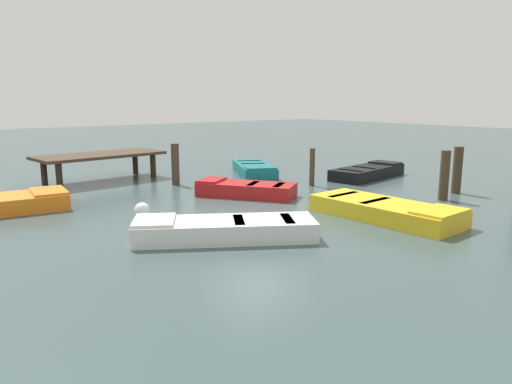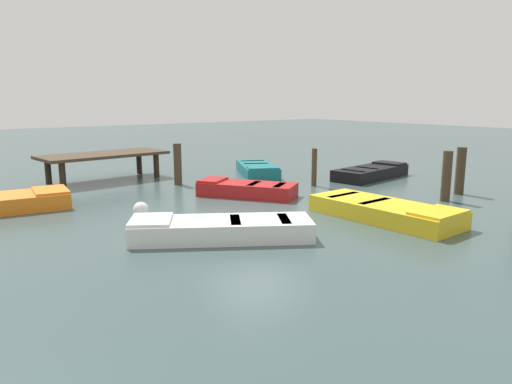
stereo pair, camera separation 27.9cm
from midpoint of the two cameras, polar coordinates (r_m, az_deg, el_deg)
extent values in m
plane|color=#384C4C|center=(12.85, -0.62, -1.53)|extent=(80.00, 80.00, 0.00)
cube|color=#423323|center=(17.35, -18.61, 4.20)|extent=(4.41, 2.23, 0.10)
cylinder|color=#2E2318|center=(18.73, -14.67, 3.42)|extent=(0.20, 0.20, 0.85)
cylinder|color=#2E2318|center=(17.66, -12.66, 3.07)|extent=(0.20, 0.20, 0.85)
cylinder|color=#2E2318|center=(17.34, -24.47, 2.19)|extent=(0.20, 0.20, 0.85)
cylinder|color=#2E2318|center=(16.18, -22.96, 1.74)|extent=(0.20, 0.20, 0.85)
cube|color=#14666B|center=(17.89, -0.69, 2.71)|extent=(2.41, 3.22, 0.40)
cube|color=beige|center=(17.87, -0.69, 3.15)|extent=(1.97, 2.70, 0.04)
cube|color=#14666B|center=(16.72, 0.05, 2.92)|extent=(1.25, 1.07, 0.06)
cube|color=#9B9789|center=(18.09, -0.82, 3.38)|extent=(0.92, 0.59, 0.04)
cube|color=#9B9789|center=(18.89, -1.27, 3.71)|extent=(0.92, 0.59, 0.04)
cube|color=gold|center=(11.71, 14.45, -2.14)|extent=(1.55, 3.64, 0.40)
cube|color=#4C3319|center=(11.68, 14.49, -1.47)|extent=(1.22, 3.09, 0.04)
cube|color=gold|center=(10.95, 20.48, -2.18)|extent=(1.29, 0.84, 0.06)
cube|color=#42301E|center=(11.83, 13.44, -1.07)|extent=(1.10, 0.25, 0.04)
cube|color=#42301E|center=(12.42, 9.78, -0.35)|extent=(1.10, 0.25, 0.04)
cube|color=maroon|center=(13.92, -1.74, 0.29)|extent=(2.47, 2.93, 0.40)
cube|color=black|center=(13.90, -1.75, 0.85)|extent=(2.04, 2.45, 0.04)
cube|color=maroon|center=(14.28, -5.91, 1.44)|extent=(1.14, 1.05, 0.06)
cube|color=black|center=(13.82, -0.92, 0.97)|extent=(0.80, 0.63, 0.04)
cube|color=black|center=(13.60, 2.17, 0.79)|extent=(0.80, 0.63, 0.04)
cube|color=orange|center=(13.70, -24.11, 0.11)|extent=(0.97, 1.36, 0.06)
cube|color=black|center=(17.63, 12.75, 2.31)|extent=(3.43, 1.68, 0.40)
cube|color=gray|center=(17.61, 12.77, 2.76)|extent=(2.91, 1.34, 0.04)
cube|color=black|center=(18.71, 14.81, 3.42)|extent=(0.88, 1.18, 0.06)
cube|color=#776E5D|center=(17.40, 12.36, 2.81)|extent=(0.34, 0.96, 0.04)
cube|color=#776E5D|center=(16.64, 10.74, 2.51)|extent=(0.34, 0.96, 0.04)
cube|color=silver|center=(9.73, -4.51, -4.50)|extent=(3.70, 2.88, 0.40)
cube|color=#334772|center=(9.70, -4.52, -3.70)|extent=(3.10, 2.38, 0.04)
cube|color=silver|center=(9.74, -12.93, -3.34)|extent=(1.22, 1.29, 0.06)
cube|color=navy|center=(9.70, -2.91, -3.43)|extent=(0.63, 0.86, 0.04)
cube|color=navy|center=(9.80, 2.96, -3.27)|extent=(0.63, 0.86, 0.04)
cylinder|color=#423323|center=(15.65, 6.23, 2.98)|extent=(0.17, 0.17, 1.23)
cylinder|color=#423323|center=(15.47, 22.48, 2.43)|extent=(0.27, 0.27, 1.41)
cylinder|color=#423323|center=(14.27, 21.10, 1.86)|extent=(0.26, 0.26, 1.41)
cylinder|color=#423323|center=(16.00, -10.13, 3.28)|extent=(0.26, 0.26, 1.37)
cylinder|color=#262626|center=(11.31, -14.11, -3.32)|extent=(0.16, 0.16, 0.12)
sphere|color=white|center=(11.26, -14.16, -2.13)|extent=(0.36, 0.36, 0.36)
camera|label=1|loc=(0.14, -90.63, -0.12)|focal=33.42mm
camera|label=2|loc=(0.14, 89.37, 0.12)|focal=33.42mm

